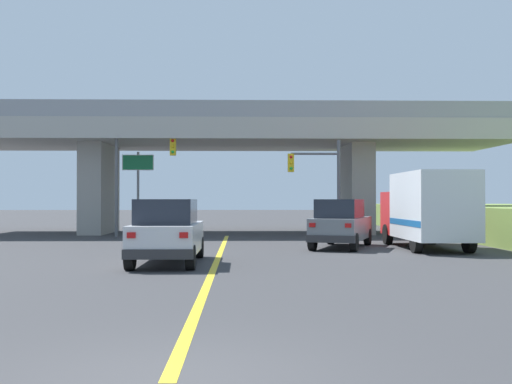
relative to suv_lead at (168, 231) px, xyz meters
name	(u,v)px	position (x,y,z in m)	size (l,w,h in m)	color
ground	(228,233)	(1.50, 17.37, -1.01)	(160.00, 160.00, 0.00)	#353538
overpass_bridge	(228,145)	(1.50, 17.37, 4.29)	(32.94, 8.43, 7.32)	#A8A59E
lane_divider_stripe	(217,260)	(1.50, 1.07, -1.01)	(0.20, 26.67, 0.01)	yellow
suv_lead	(168,231)	(0.00, 0.00, 0.00)	(1.98, 4.76, 2.02)	silver
suv_crossing	(341,223)	(6.45, 6.10, 0.00)	(3.37, 5.08, 2.02)	slate
box_truck	(427,209)	(9.87, 5.46, 0.60)	(2.33, 6.58, 3.09)	red
traffic_signal_nearside	(321,176)	(6.47, 12.63, 2.21)	(2.77, 0.36, 5.14)	#56595E
traffic_signal_farside	(136,166)	(-3.35, 13.60, 2.79)	(3.27, 0.36, 5.90)	#56595E
highway_sign	(138,173)	(-3.58, 15.50, 2.49)	(1.78, 0.17, 4.72)	slate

